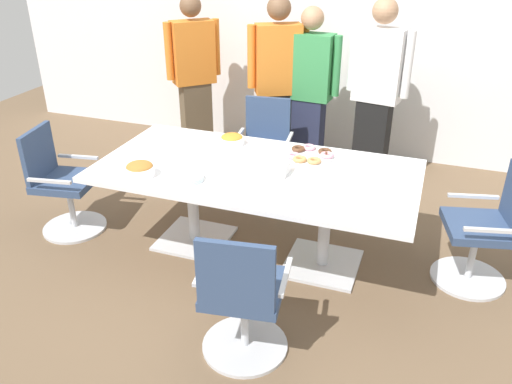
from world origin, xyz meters
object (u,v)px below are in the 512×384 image
object	(u,v)px
office_chair_2	(485,234)
office_chair_3	(264,152)
snack_bowl_pretzels	(140,169)
office_chair_0	(62,187)
person_standing_1	(278,85)
person_standing_2	(309,91)
person_standing_3	(376,92)
snack_bowl_chips_orange	(232,139)
plate_stack	(188,178)
napkin_pile	(277,168)
office_chair_1	(242,301)
person_standing_0	(194,76)
conference_table	(256,183)
donut_platter	(310,155)

from	to	relation	value
office_chair_2	office_chair_3	bearing A→B (deg)	52.48
snack_bowl_pretzels	office_chair_0	bearing A→B (deg)	167.54
person_standing_1	office_chair_0	bearing A→B (deg)	24.77
person_standing_2	snack_bowl_pretzels	xyz separation A→B (m)	(-0.73, -2.04, -0.08)
office_chair_0	person_standing_3	distance (m)	3.01
snack_bowl_chips_orange	plate_stack	size ratio (longest dim) A/B	0.89
person_standing_1	person_standing_3	xyz separation A→B (m)	(0.98, 0.06, 0.01)
office_chair_3	napkin_pile	xyz separation A→B (m)	(0.48, -1.12, 0.39)
office_chair_0	person_standing_1	distance (m)	2.29
office_chair_1	snack_bowl_pretzels	size ratio (longest dim) A/B	4.13
snack_bowl_chips_orange	snack_bowl_pretzels	distance (m)	0.88
person_standing_3	snack_bowl_pretzels	distance (m)	2.48
person_standing_0	person_standing_3	size ratio (longest dim) A/B	0.97
office_chair_3	person_standing_1	distance (m)	0.73
office_chair_1	plate_stack	xyz separation A→B (m)	(-0.69, 0.73, 0.36)
office_chair_2	conference_table	bearing A→B (deg)	83.43
office_chair_2	person_standing_3	bearing A→B (deg)	22.28
office_chair_2	napkin_pile	bearing A→B (deg)	85.62
person_standing_0	snack_bowl_chips_orange	bearing A→B (deg)	82.30
office_chair_0	office_chair_1	bearing A→B (deg)	55.70
office_chair_3	snack_bowl_pretzels	world-z (taller)	office_chair_3
person_standing_0	snack_bowl_chips_orange	distance (m)	1.66
conference_table	person_standing_3	xyz separation A→B (m)	(0.64, 1.64, 0.32)
office_chair_0	donut_platter	size ratio (longest dim) A/B	2.47
conference_table	snack_bowl_pretzels	distance (m)	0.87
person_standing_2	plate_stack	bearing A→B (deg)	83.88
conference_table	plate_stack	size ratio (longest dim) A/B	10.49
office_chair_1	snack_bowl_pretzels	distance (m)	1.32
napkin_pile	plate_stack	bearing A→B (deg)	-150.79
office_chair_3	plate_stack	distance (m)	1.49
person_standing_0	person_standing_2	size ratio (longest dim) A/B	1.03
conference_table	person_standing_3	size ratio (longest dim) A/B	1.33
donut_platter	napkin_pile	world-z (taller)	napkin_pile
office_chair_2	person_standing_2	xyz separation A→B (m)	(-1.70, 1.44, 0.48)
napkin_pile	donut_platter	bearing A→B (deg)	68.73
office_chair_2	person_standing_3	size ratio (longest dim) A/B	0.50
office_chair_2	snack_bowl_chips_orange	size ratio (longest dim) A/B	4.47
office_chair_0	donut_platter	xyz separation A→B (m)	(2.00, 0.54, 0.36)
conference_table	office_chair_1	xyz separation A→B (m)	(0.30, -1.09, -0.22)
person_standing_1	napkin_pile	bearing A→B (deg)	79.43
conference_table	office_chair_3	size ratio (longest dim) A/B	2.64
person_standing_2	napkin_pile	size ratio (longest dim) A/B	10.53
napkin_pile	office_chair_2	bearing A→B (deg)	9.03
office_chair_1	person_standing_0	xyz separation A→B (m)	(-1.64, 2.80, 0.51)
conference_table	office_chair_2	distance (m)	1.70
person_standing_2	snack_bowl_pretzels	world-z (taller)	person_standing_2
person_standing_3	plate_stack	bearing A→B (deg)	72.92
office_chair_0	office_chair_3	xyz separation A→B (m)	(1.37, 1.28, 0.00)
office_chair_3	person_standing_0	world-z (taller)	person_standing_0
conference_table	snack_bowl_pretzels	world-z (taller)	snack_bowl_pretzels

